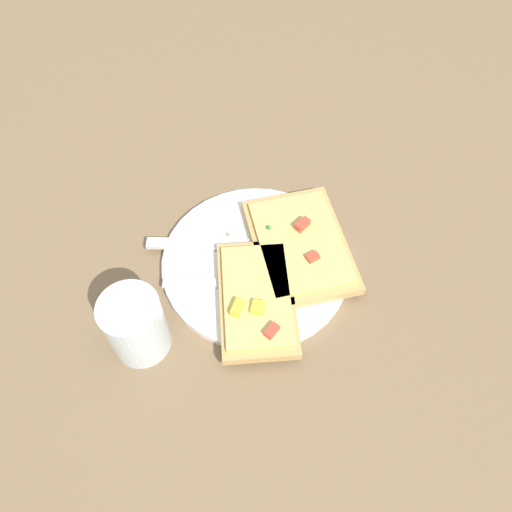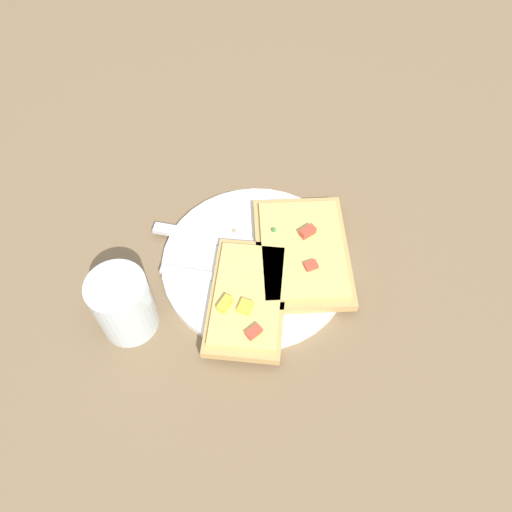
# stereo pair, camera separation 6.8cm
# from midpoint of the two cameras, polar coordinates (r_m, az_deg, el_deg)

# --- Properties ---
(ground_plane) EXTENTS (4.00, 4.00, 0.00)m
(ground_plane) POSITION_cam_midpoint_polar(r_m,az_deg,el_deg) (0.70, -2.78, -1.20)
(ground_plane) COLOR #7F6647
(plate) EXTENTS (0.26, 0.26, 0.01)m
(plate) POSITION_cam_midpoint_polar(r_m,az_deg,el_deg) (0.69, -2.80, -0.94)
(plate) COLOR white
(plate) RESTS_ON ground
(fork) EXTENTS (0.20, 0.10, 0.01)m
(fork) POSITION_cam_midpoint_polar(r_m,az_deg,el_deg) (0.67, -3.53, -3.36)
(fork) COLOR silver
(fork) RESTS_ON plate
(knife) EXTENTS (0.20, 0.11, 0.01)m
(knife) POSITION_cam_midpoint_polar(r_m,az_deg,el_deg) (0.71, -7.85, 1.12)
(knife) COLOR silver
(knife) RESTS_ON plate
(pizza_slice_main) EXTENTS (0.16, 0.20, 0.03)m
(pizza_slice_main) POSITION_cam_midpoint_polar(r_m,az_deg,el_deg) (0.69, 2.25, 1.10)
(pizza_slice_main) COLOR tan
(pizza_slice_main) RESTS_ON plate
(pizza_slice_corner) EXTENTS (0.15, 0.19, 0.03)m
(pizza_slice_corner) POSITION_cam_midpoint_polar(r_m,az_deg,el_deg) (0.65, -2.94, -5.04)
(pizza_slice_corner) COLOR tan
(pizza_slice_corner) RESTS_ON plate
(crumb_scatter) EXTENTS (0.06, 0.14, 0.01)m
(crumb_scatter) POSITION_cam_midpoint_polar(r_m,az_deg,el_deg) (0.69, -1.32, 0.81)
(crumb_scatter) COLOR tan
(crumb_scatter) RESTS_ON plate
(drinking_glass) EXTENTS (0.07, 0.07, 0.09)m
(drinking_glass) POSITION_cam_midpoint_polar(r_m,az_deg,el_deg) (0.63, -16.68, -7.87)
(drinking_glass) COLOR silver
(drinking_glass) RESTS_ON ground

